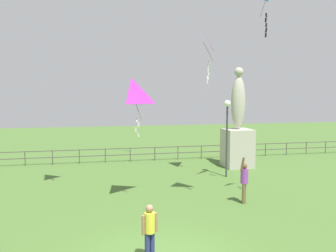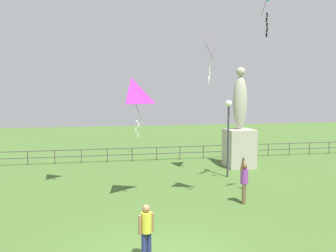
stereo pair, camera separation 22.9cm
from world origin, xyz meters
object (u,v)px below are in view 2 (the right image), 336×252
Objects in this scene: person_0 at (146,229)px; person_1 at (244,180)px; kite_1 at (132,94)px; kite_5 at (205,43)px; lamppost at (228,121)px; statue_monument at (239,136)px.

person_0 is 0.79× the size of person_1.
person_0 is 0.64× the size of kite_1.
person_0 is at bearing -139.25° from person_1.
kite_5 reaches higher than kite_1.
person_0 is at bearing -90.83° from kite_1.
lamppost is 1.74× the size of kite_1.
person_0 is (-7.21, -10.66, -1.08)m from statue_monument.
kite_5 reaches higher than lamppost.
kite_5 is at bearing 147.63° from lamppost.
person_1 is (-0.97, -4.39, -2.11)m from lamppost.
kite_1 reaches higher than lamppost.
person_1 is at bearing -111.37° from statue_monument.
person_0 is 0.56× the size of kite_5.
person_0 is at bearing -123.69° from lamppost.
lamppost is at bearing -32.37° from kite_5.
lamppost reaches higher than person_0.
lamppost is 2.14× the size of person_1.
statue_monument is 6.26m from kite_5.
statue_monument is 1.47× the size of lamppost.
person_0 is at bearing -124.08° from statue_monument.
kite_5 is (-1.16, 0.73, 4.24)m from lamppost.
statue_monument reaches higher than kite_1.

